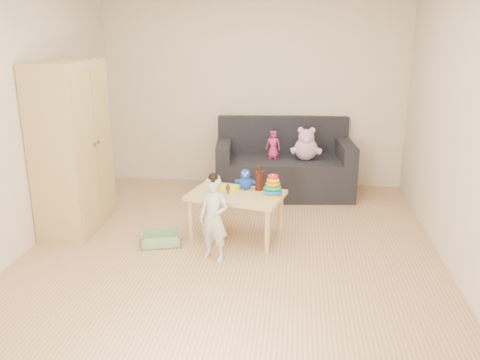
# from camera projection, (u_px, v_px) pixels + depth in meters

# --- Properties ---
(room) EXTENTS (4.50, 4.50, 4.50)m
(room) POSITION_uv_depth(u_px,v_px,m) (231.00, 119.00, 4.58)
(room) COLOR tan
(room) RESTS_ON ground
(wardrobe) EXTENTS (0.49, 0.99, 1.78)m
(wardrobe) POSITION_uv_depth(u_px,v_px,m) (72.00, 147.00, 5.31)
(wardrobe) COLOR tan
(wardrobe) RESTS_ON ground
(sofa) EXTENTS (1.79, 1.03, 0.48)m
(sofa) POSITION_uv_depth(u_px,v_px,m) (284.00, 176.00, 6.55)
(sofa) COLOR black
(sofa) RESTS_ON ground
(play_table) EXTENTS (1.04, 0.79, 0.49)m
(play_table) POSITION_uv_depth(u_px,v_px,m) (236.00, 216.00, 5.19)
(play_table) COLOR #EFD983
(play_table) RESTS_ON ground
(storage_bin) EXTENTS (0.45, 0.39, 0.12)m
(storage_bin) POSITION_uv_depth(u_px,v_px,m) (161.00, 238.00, 5.11)
(storage_bin) COLOR #7EA376
(storage_bin) RESTS_ON ground
(toddler) EXTENTS (0.35, 0.29, 0.80)m
(toddler) POSITION_uv_depth(u_px,v_px,m) (214.00, 219.00, 4.69)
(toddler) COLOR silver
(toddler) RESTS_ON ground
(pink_bear) EXTENTS (0.35, 0.32, 0.35)m
(pink_bear) POSITION_uv_depth(u_px,v_px,m) (306.00, 146.00, 6.34)
(pink_bear) COLOR #D19ABC
(pink_bear) RESTS_ON sofa
(doll) EXTENTS (0.19, 0.14, 0.35)m
(doll) POSITION_uv_depth(u_px,v_px,m) (273.00, 145.00, 6.41)
(doll) COLOR #D12777
(doll) RESTS_ON sofa
(ring_stacker) EXTENTS (0.19, 0.19, 0.22)m
(ring_stacker) POSITION_uv_depth(u_px,v_px,m) (273.00, 187.00, 5.03)
(ring_stacker) COLOR #FFB90D
(ring_stacker) RESTS_ON play_table
(brown_bottle) EXTENTS (0.09, 0.09, 0.26)m
(brown_bottle) POSITION_uv_depth(u_px,v_px,m) (260.00, 180.00, 5.19)
(brown_bottle) COLOR black
(brown_bottle) RESTS_ON play_table
(blue_plush) EXTENTS (0.22, 0.19, 0.22)m
(blue_plush) POSITION_uv_depth(u_px,v_px,m) (246.00, 179.00, 5.22)
(blue_plush) COLOR blue
(blue_plush) RESTS_ON play_table
(wooden_figure) EXTENTS (0.05, 0.04, 0.11)m
(wooden_figure) POSITION_uv_depth(u_px,v_px,m) (228.00, 189.00, 5.09)
(wooden_figure) COLOR brown
(wooden_figure) RESTS_ON play_table
(yellow_book) EXTENTS (0.25, 0.25, 0.02)m
(yellow_book) POSITION_uv_depth(u_px,v_px,m) (229.00, 188.00, 5.25)
(yellow_book) COLOR #F3FF1A
(yellow_book) RESTS_ON play_table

